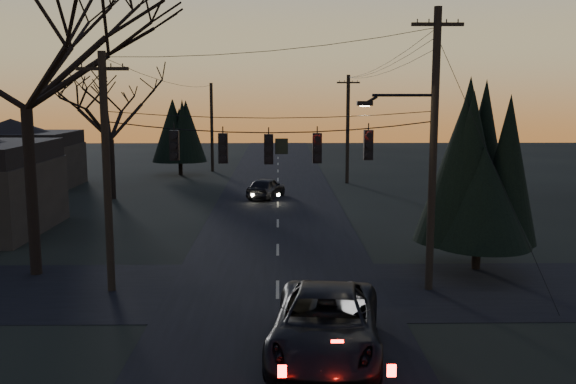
{
  "coord_description": "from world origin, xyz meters",
  "views": [
    {
      "loc": [
        0.04,
        -12.45,
        7.06
      ],
      "look_at": [
        0.34,
        7.81,
        3.94
      ],
      "focal_mm": 40.0,
      "sensor_mm": 36.0,
      "label": 1
    }
  ],
  "objects_px": {
    "utility_pole_right": "(428,289)",
    "sedan_oncoming_a": "(266,188)",
    "evergreen_right": "(480,166)",
    "utility_pole_far_r": "(347,183)",
    "utility_pole_left": "(112,291)",
    "bare_tree_left": "(22,39)",
    "suv_near": "(326,324)",
    "utility_pole_far_l": "(213,171)"
  },
  "relations": [
    {
      "from": "bare_tree_left",
      "to": "sedan_oncoming_a",
      "type": "xyz_separation_m",
      "value": [
        8.73,
        18.41,
        -8.35
      ]
    },
    {
      "from": "utility_pole_left",
      "to": "evergreen_right",
      "type": "height_order",
      "value": "evergreen_right"
    },
    {
      "from": "bare_tree_left",
      "to": "sedan_oncoming_a",
      "type": "distance_m",
      "value": 22.02
    },
    {
      "from": "bare_tree_left",
      "to": "sedan_oncoming_a",
      "type": "height_order",
      "value": "bare_tree_left"
    },
    {
      "from": "utility_pole_right",
      "to": "suv_near",
      "type": "distance_m",
      "value": 7.26
    },
    {
      "from": "utility_pole_right",
      "to": "bare_tree_left",
      "type": "height_order",
      "value": "bare_tree_left"
    },
    {
      "from": "utility_pole_left",
      "to": "suv_near",
      "type": "distance_m",
      "value": 9.42
    },
    {
      "from": "bare_tree_left",
      "to": "sedan_oncoming_a",
      "type": "bearing_deg",
      "value": 64.62
    },
    {
      "from": "utility_pole_far_l",
      "to": "evergreen_right",
      "type": "distance_m",
      "value": 36.38
    },
    {
      "from": "suv_near",
      "to": "sedan_oncoming_a",
      "type": "height_order",
      "value": "suv_near"
    },
    {
      "from": "utility_pole_far_r",
      "to": "sedan_oncoming_a",
      "type": "relative_size",
      "value": 2.05
    },
    {
      "from": "utility_pole_right",
      "to": "utility_pole_left",
      "type": "xyz_separation_m",
      "value": [
        -11.5,
        0.0,
        0.0
      ]
    },
    {
      "from": "evergreen_right",
      "to": "sedan_oncoming_a",
      "type": "distance_m",
      "value": 20.29
    },
    {
      "from": "utility_pole_far_l",
      "to": "suv_near",
      "type": "height_order",
      "value": "utility_pole_far_l"
    },
    {
      "from": "utility_pole_far_r",
      "to": "bare_tree_left",
      "type": "bearing_deg",
      "value": -120.25
    },
    {
      "from": "bare_tree_left",
      "to": "suv_near",
      "type": "relative_size",
      "value": 2.07
    },
    {
      "from": "utility_pole_far_r",
      "to": "suv_near",
      "type": "height_order",
      "value": "utility_pole_far_r"
    },
    {
      "from": "utility_pole_far_l",
      "to": "sedan_oncoming_a",
      "type": "distance_m",
      "value": 16.24
    },
    {
      "from": "utility_pole_far_r",
      "to": "sedan_oncoming_a",
      "type": "height_order",
      "value": "utility_pole_far_r"
    },
    {
      "from": "sedan_oncoming_a",
      "to": "bare_tree_left",
      "type": "bearing_deg",
      "value": 83.02
    },
    {
      "from": "suv_near",
      "to": "sedan_oncoming_a",
      "type": "distance_m",
      "value": 26.58
    },
    {
      "from": "bare_tree_left",
      "to": "suv_near",
      "type": "distance_m",
      "value": 15.81
    },
    {
      "from": "utility_pole_left",
      "to": "evergreen_right",
      "type": "xyz_separation_m",
      "value": [
        14.05,
        2.71,
        4.22
      ]
    },
    {
      "from": "bare_tree_left",
      "to": "suv_near",
      "type": "xyz_separation_m",
      "value": [
        10.85,
        -8.08,
        -8.19
      ]
    },
    {
      "from": "utility_pole_far_r",
      "to": "suv_near",
      "type": "distance_m",
      "value": 34.13
    },
    {
      "from": "evergreen_right",
      "to": "suv_near",
      "type": "relative_size",
      "value": 1.16
    },
    {
      "from": "bare_tree_left",
      "to": "utility_pole_far_r",
      "type": "bearing_deg",
      "value": 59.75
    },
    {
      "from": "bare_tree_left",
      "to": "evergreen_right",
      "type": "distance_m",
      "value": 18.25
    },
    {
      "from": "sedan_oncoming_a",
      "to": "utility_pole_left",
      "type": "bearing_deg",
      "value": 94.25
    },
    {
      "from": "utility_pole_right",
      "to": "bare_tree_left",
      "type": "distance_m",
      "value": 17.69
    },
    {
      "from": "utility_pole_right",
      "to": "utility_pole_left",
      "type": "relative_size",
      "value": 1.18
    },
    {
      "from": "sedan_oncoming_a",
      "to": "suv_near",
      "type": "bearing_deg",
      "value": 112.96
    },
    {
      "from": "utility_pole_left",
      "to": "bare_tree_left",
      "type": "xyz_separation_m",
      "value": [
        -3.53,
        2.22,
        9.06
      ]
    },
    {
      "from": "utility_pole_left",
      "to": "utility_pole_far_r",
      "type": "bearing_deg",
      "value": 67.67
    },
    {
      "from": "utility_pole_right",
      "to": "sedan_oncoming_a",
      "type": "bearing_deg",
      "value": 106.98
    },
    {
      "from": "utility_pole_left",
      "to": "bare_tree_left",
      "type": "relative_size",
      "value": 0.66
    },
    {
      "from": "utility_pole_far_l",
      "to": "suv_near",
      "type": "xyz_separation_m",
      "value": [
        7.31,
        -41.86,
        0.87
      ]
    },
    {
      "from": "utility_pole_far_l",
      "to": "suv_near",
      "type": "bearing_deg",
      "value": -80.09
    },
    {
      "from": "sedan_oncoming_a",
      "to": "utility_pole_far_l",
      "type": "bearing_deg",
      "value": -52.91
    },
    {
      "from": "utility_pole_far_l",
      "to": "suv_near",
      "type": "relative_size",
      "value": 1.28
    },
    {
      "from": "sedan_oncoming_a",
      "to": "evergreen_right",
      "type": "bearing_deg",
      "value": 134.7
    },
    {
      "from": "utility_pole_right",
      "to": "utility_pole_far_r",
      "type": "height_order",
      "value": "utility_pole_right"
    }
  ]
}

